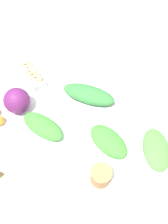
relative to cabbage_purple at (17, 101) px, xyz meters
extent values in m
plane|color=#C6B289|center=(0.41, 0.14, -0.80)|extent=(8.00, 8.00, 0.00)
cube|color=silver|center=(0.41, 0.14, -0.10)|extent=(1.34, 1.09, 0.03)
cylinder|color=tan|center=(-0.20, 0.62, -0.46)|extent=(0.06, 0.06, 0.69)
sphere|color=#601E5B|center=(0.00, 0.00, 0.00)|extent=(0.17, 0.17, 0.17)
cube|color=#B7B7B2|center=(-0.07, 0.26, -0.05)|extent=(0.29, 0.22, 0.06)
sphere|color=tan|center=(-0.16, 0.30, -0.01)|extent=(0.04, 0.04, 0.04)
sphere|color=white|center=(-0.13, 0.28, -0.01)|extent=(0.04, 0.04, 0.04)
sphere|color=tan|center=(-0.10, 0.26, -0.01)|extent=(0.04, 0.04, 0.04)
sphere|color=tan|center=(-0.06, 0.24, -0.01)|extent=(0.04, 0.04, 0.04)
sphere|color=tan|center=(-0.03, 0.22, -0.01)|extent=(0.04, 0.04, 0.04)
sphere|color=white|center=(0.01, 0.20, -0.01)|extent=(0.04, 0.04, 0.04)
sphere|color=tan|center=(-0.14, 0.33, -0.01)|extent=(0.04, 0.04, 0.04)
sphere|color=tan|center=(-0.11, 0.31, -0.01)|extent=(0.04, 0.04, 0.04)
sphere|color=white|center=(-0.08, 0.29, -0.01)|extent=(0.04, 0.04, 0.04)
sphere|color=tan|center=(-0.04, 0.27, -0.01)|extent=(0.04, 0.04, 0.04)
sphere|color=tan|center=(-0.01, 0.25, -0.01)|extent=(0.04, 0.04, 0.04)
sphere|color=tan|center=(0.03, 0.23, -0.01)|extent=(0.04, 0.04, 0.04)
cylinder|color=#997047|center=(0.67, -0.21, -0.03)|extent=(0.11, 0.11, 0.11)
ellipsoid|color=#337538|center=(0.38, 0.27, -0.04)|extent=(0.37, 0.17, 0.09)
ellipsoid|color=#4C933D|center=(0.90, 0.07, -0.05)|extent=(0.25, 0.31, 0.06)
ellipsoid|color=#3D8433|center=(0.23, -0.07, -0.05)|extent=(0.32, 0.19, 0.08)
ellipsoid|color=#3D8433|center=(0.63, 0.00, -0.05)|extent=(0.31, 0.25, 0.07)
camera|label=1|loc=(0.74, -0.59, 1.11)|focal=35.00mm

